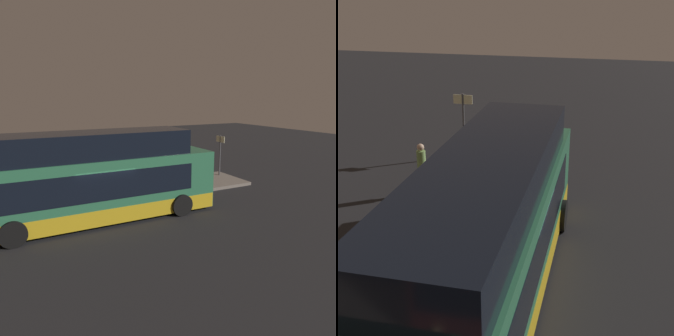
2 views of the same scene
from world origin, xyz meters
The scene contains 9 objects.
ground centered at (0.00, 0.00, 0.00)m, with size 80.00×80.00×0.00m, color #232326.
platform centered at (0.00, 3.30, 0.09)m, with size 20.00×3.40×0.19m.
bus_lead centered at (-0.33, 0.27, 1.75)m, with size 11.11×2.83×3.96m.
passenger_boarding centered at (3.89, 2.30, 1.09)m, with size 0.38×0.38×1.65m.
passenger_waiting centered at (5.12, 2.63, 1.01)m, with size 0.66×0.69×1.58m.
passenger_with_bags centered at (5.10, 4.37, 1.19)m, with size 0.43×0.43×1.80m.
suitcase centered at (4.57, 2.83, 0.56)m, with size 0.38×0.24×1.00m.
sign_post centered at (9.38, 4.10, 1.91)m, with size 0.10×0.86×2.70m.
trash_bin centered at (-1.17, 3.11, 0.51)m, with size 0.44×0.44×0.65m.
Camera 1 is at (-3.74, -13.51, 5.46)m, focal length 35.00 mm.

